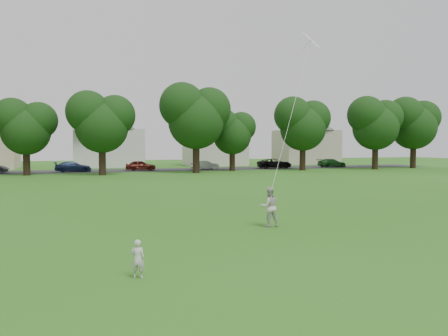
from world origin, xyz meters
name	(u,v)px	position (x,y,z in m)	size (l,w,h in m)	color
ground	(217,245)	(0.00, 0.00, 0.00)	(160.00, 160.00, 0.00)	#275C15
street	(114,171)	(0.00, 42.00, 0.01)	(90.00, 7.00, 0.01)	#2D2D30
toddler	(138,259)	(-2.77, -2.63, 0.46)	(0.33, 0.22, 0.92)	silver
older_boy	(269,207)	(2.83, 2.33, 0.77)	(0.74, 0.58, 1.53)	beige
kite	(292,111)	(4.62, 3.95, 4.58)	(2.42, 2.24, 8.46)	white
tree_row	(157,116)	(4.27, 35.49, 6.32)	(82.13, 8.21, 11.17)	black
parked_cars	(125,166)	(1.28, 41.00, 0.62)	(65.04, 2.45, 1.29)	black
house_row	(104,131)	(-0.53, 52.00, 5.11)	(78.06, 14.16, 10.28)	beige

